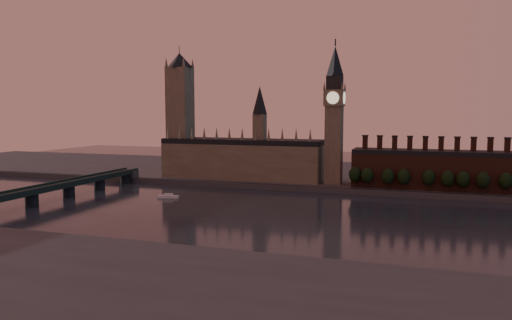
{
  "coord_description": "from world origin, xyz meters",
  "views": [
    {
      "loc": [
        74.02,
        -260.57,
        59.24
      ],
      "look_at": [
        -32.79,
        55.0,
        25.73
      ],
      "focal_mm": 35.0,
      "sensor_mm": 36.0,
      "label": 1
    }
  ],
  "objects_px": {
    "big_ben": "(334,113)",
    "river_boat": "(168,196)",
    "victoria_tower": "(180,110)",
    "westminster_bridge": "(48,191)"
  },
  "relations": [
    {
      "from": "victoria_tower",
      "to": "westminster_bridge",
      "type": "distance_m",
      "value": 133.21
    },
    {
      "from": "westminster_bridge",
      "to": "river_boat",
      "type": "distance_m",
      "value": 76.66
    },
    {
      "from": "big_ben",
      "to": "westminster_bridge",
      "type": "height_order",
      "value": "big_ben"
    },
    {
      "from": "big_ben",
      "to": "river_boat",
      "type": "bearing_deg",
      "value": -143.01
    },
    {
      "from": "victoria_tower",
      "to": "big_ben",
      "type": "distance_m",
      "value": 130.12
    },
    {
      "from": "big_ben",
      "to": "westminster_bridge",
      "type": "bearing_deg",
      "value": -145.67
    },
    {
      "from": "river_boat",
      "to": "westminster_bridge",
      "type": "bearing_deg",
      "value": -160.35
    },
    {
      "from": "big_ben",
      "to": "westminster_bridge",
      "type": "xyz_separation_m",
      "value": [
        -165.0,
        -112.7,
        -49.39
      ]
    },
    {
      "from": "westminster_bridge",
      "to": "river_boat",
      "type": "height_order",
      "value": "westminster_bridge"
    },
    {
      "from": "victoria_tower",
      "to": "river_boat",
      "type": "relative_size",
      "value": 7.39
    }
  ]
}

